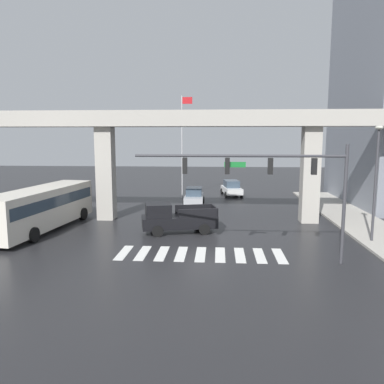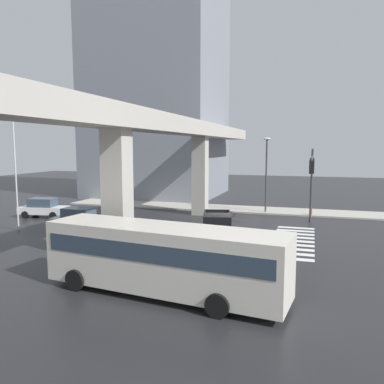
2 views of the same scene
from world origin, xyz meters
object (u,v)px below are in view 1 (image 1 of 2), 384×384
Objects in this scene: city_bus at (41,206)px; flagpole at (183,140)px; pickup_truck at (175,219)px; sedan_silver at (194,196)px; street_lamp_near_corner at (376,170)px; sedan_white at (232,188)px; traffic_signal_mast at (273,174)px.

flagpole is (8.62, 15.29, 4.53)m from city_bus.
pickup_truck is 11.03m from sedan_silver.
sedan_silver is 7.10m from flagpole.
sedan_silver is 0.60× the size of street_lamp_near_corner.
sedan_white is (13.94, 17.30, -0.87)m from city_bus.
street_lamp_near_corner is at bearing -4.67° from city_bus.
city_bus is 1.01× the size of flagpole.
street_lamp_near_corner is at bearing 31.42° from traffic_signal_mast.
sedan_white is 0.42× the size of traffic_signal_mast.
traffic_signal_mast is 1.00× the size of flagpole.
pickup_truck is at bearing 134.33° from traffic_signal_mast.
sedan_white is 0.42× the size of flagpole.
sedan_silver is at bearing -71.27° from flagpole.
street_lamp_near_corner is (8.10, -19.10, 3.70)m from sedan_white.
pickup_truck is 0.75× the size of street_lamp_near_corner.
traffic_signal_mast is (5.74, -5.88, 3.69)m from pickup_truck.
street_lamp_near_corner reaches higher than sedan_white.
flagpole reaches higher than pickup_truck.
pickup_truck is 16.27m from flagpole.
city_bus is at bearing -128.86° from sedan_white.
flagpole reaches higher than traffic_signal_mast.
street_lamp_near_corner reaches higher than traffic_signal_mast.
pickup_truck is 0.49× the size of city_bus.
flagpole reaches higher than sedan_silver.
sedan_white and sedan_silver have the same top height.
street_lamp_near_corner is at bearing -67.01° from sedan_white.
sedan_white is at bearing 58.89° from sedan_silver.
street_lamp_near_corner reaches higher than city_bus.
city_bus is at bearing 179.51° from pickup_truck.
street_lamp_near_corner is 0.67× the size of flagpole.
traffic_signal_mast is (1.29, -23.26, 3.83)m from sedan_white.
street_lamp_near_corner is at bearing -7.79° from pickup_truck.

